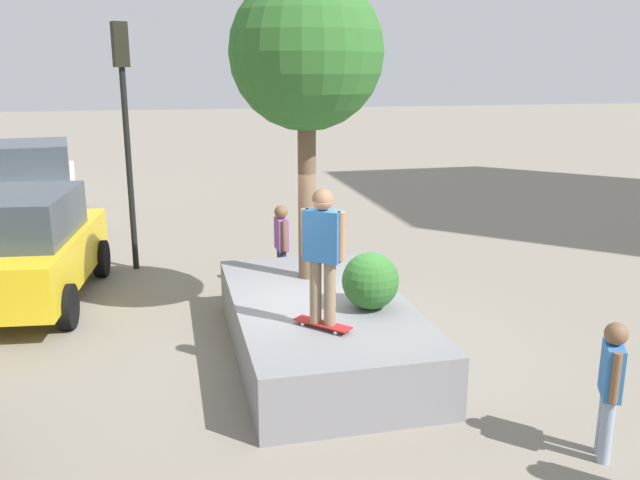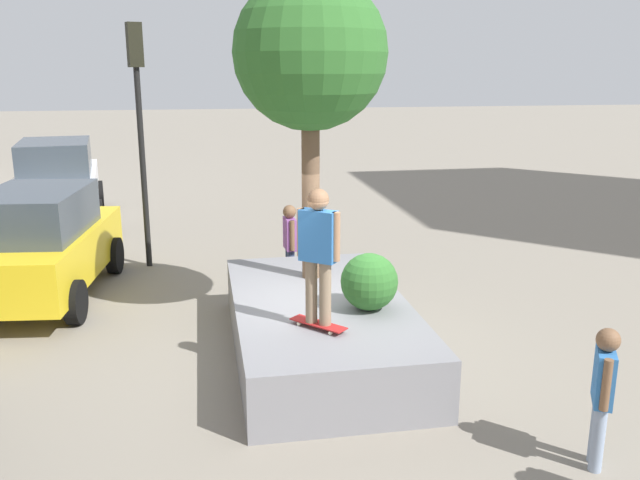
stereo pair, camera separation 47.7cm
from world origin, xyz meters
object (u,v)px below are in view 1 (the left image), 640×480
police_car (36,183)px  skateboarder (323,247)px  traffic_light_corner (124,106)px  skateboard (323,324)px  bystander_watching (281,241)px  planter_ledge (320,327)px  taxi_cab (28,247)px  plaza_tree (306,55)px  pedestrian_crossing (610,381)px

police_car → skateboarder: bearing=-154.3°
traffic_light_corner → police_car: bearing=28.9°
skateboard → bystander_watching: bystander_watching is taller
planter_ledge → taxi_cab: taxi_cab is taller
skateboarder → taxi_cab: bearing=44.8°
skateboard → bystander_watching: (4.11, -0.18, 0.05)m
plaza_tree → skateboard: size_ratio=6.31×
taxi_cab → pedestrian_crossing: 9.52m
plaza_tree → skateboard: (-2.16, 0.26, -3.39)m
skateboard → skateboarder: bearing=0.0°
pedestrian_crossing → bystander_watching: bystander_watching is taller
pedestrian_crossing → bystander_watching: (6.41, 2.38, 0.03)m
plaza_tree → bystander_watching: (1.94, 0.08, -3.33)m
bystander_watching → pedestrian_crossing: bearing=-159.7°
taxi_cab → traffic_light_corner: (1.76, -1.71, 2.32)m
pedestrian_crossing → police_car: bearing=30.6°
pedestrian_crossing → bystander_watching: 6.83m
skateboard → police_car: bearing=25.7°
traffic_light_corner → pedestrian_crossing: traffic_light_corner is taller
taxi_cab → pedestrian_crossing: (-6.62, -6.85, -0.13)m
taxi_cab → bystander_watching: size_ratio=2.81×
skateboard → bystander_watching: size_ratio=0.46×
planter_ledge → traffic_light_corner: bearing=29.0°
planter_ledge → traffic_light_corner: traffic_light_corner is taller
skateboard → taxi_cab: taxi_cab is taller
planter_ledge → taxi_cab: bearing=54.0°
plaza_tree → skateboarder: plaza_tree is taller
plaza_tree → taxi_cab: (2.16, 4.55, -3.24)m
skateboard → taxi_cab: bearing=44.8°
skateboarder → pedestrian_crossing: size_ratio=1.13×
police_car → traffic_light_corner: bearing=-151.1°
plaza_tree → taxi_cab: 5.99m
plaza_tree → pedestrian_crossing: 6.04m
planter_ledge → skateboarder: skateboarder is taller
planter_ledge → bystander_watching: bystander_watching is taller
pedestrian_crossing → skateboard: bearing=48.1°
plaza_tree → taxi_cab: plaza_tree is taller
bystander_watching → skateboarder: bearing=177.4°
skateboarder → pedestrian_crossing: 3.59m
plaza_tree → traffic_light_corner: plaza_tree is taller
police_car → pedestrian_crossing: 15.34m
police_car → taxi_cab: bearing=-171.7°
taxi_cab → police_car: (6.58, 0.96, 0.09)m
skateboard → taxi_cab: 6.09m
skateboard → police_car: police_car is taller
police_car → bystander_watching: size_ratio=3.07×
skateboarder → plaza_tree: bearing=-7.0°
skateboard → pedestrian_crossing: (-2.30, -2.56, 0.02)m
traffic_light_corner → pedestrian_crossing: size_ratio=3.18×
skateboard → traffic_light_corner: size_ratio=0.15×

